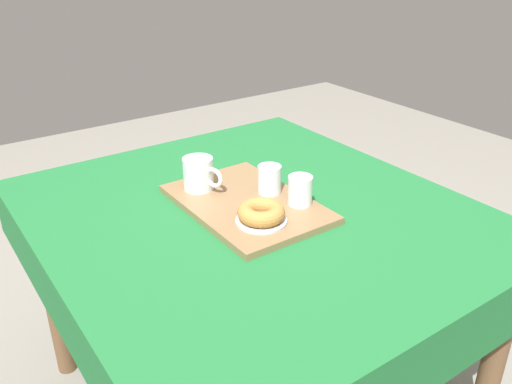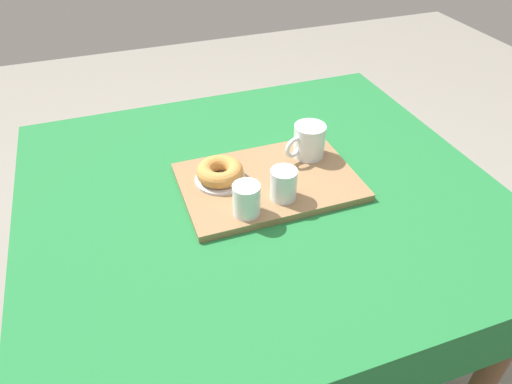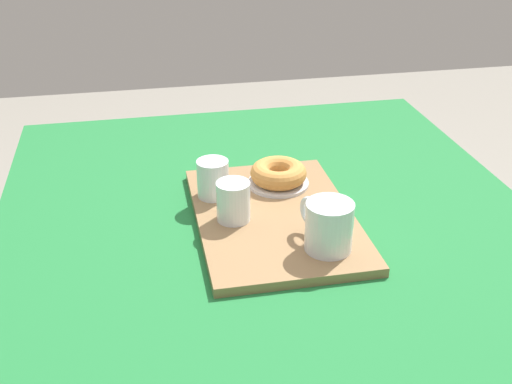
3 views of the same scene
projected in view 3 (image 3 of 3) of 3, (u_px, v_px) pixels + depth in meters
name	position (u px, v px, depth m)	size (l,w,h in m)	color
dining_table	(268.00, 255.00, 1.35)	(1.21, 1.09, 0.72)	#1E6B33
serving_tray	(274.00, 217.00, 1.27)	(0.45, 0.31, 0.02)	olive
tea_mug_left	(328.00, 227.00, 1.14)	(0.13, 0.09, 0.09)	white
water_glass_near	(213.00, 180.00, 1.32)	(0.07, 0.07, 0.08)	white
water_glass_far	(233.00, 203.00, 1.23)	(0.07, 0.07, 0.08)	white
donut_plate_left	(278.00, 183.00, 1.38)	(0.13, 0.13, 0.01)	silver
sugar_donut_left	(278.00, 173.00, 1.37)	(0.12, 0.12, 0.04)	#BC7F3D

